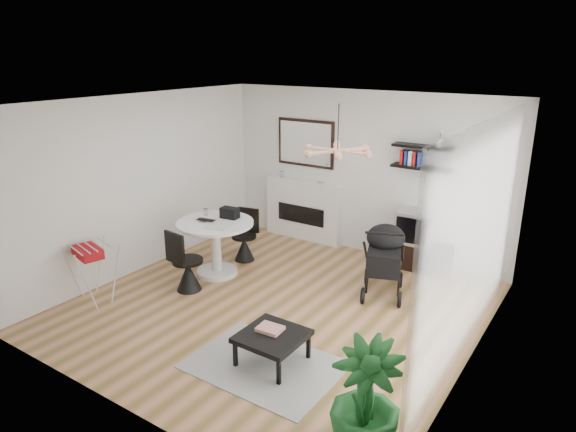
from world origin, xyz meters
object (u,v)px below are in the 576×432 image
Objects in this scene: drying_rack at (94,271)px; fireplace at (303,202)px; tv_console at (412,254)px; stroller at (384,262)px; dining_table at (216,240)px; potted_plant at (366,401)px; coffee_table at (272,337)px; crt_tv at (417,227)px.

fireplace is at bearing 88.12° from drying_rack.
tv_console is 1.13m from stroller.
stroller reaches higher than dining_table.
potted_plant is (3.23, -4.17, -0.15)m from fireplace.
fireplace reaches higher than stroller.
coffee_table is at bearing -62.78° from fireplace.
dining_table is 1.08× the size of potted_plant.
dining_table is 4.09m from potted_plant.
stroller reaches higher than potted_plant.
potted_plant reaches higher than dining_table.
dining_table is at bearing 77.61° from drying_rack.
potted_plant is (1.42, -0.66, 0.22)m from coffee_table.
potted_plant is at bearing 7.65° from drying_rack.
tv_console is 1.06× the size of stroller.
potted_plant is at bearing -52.26° from fireplace.
drying_rack is (-3.21, -3.50, 0.21)m from tv_console.
crt_tv is (2.17, -0.14, 0.00)m from fireplace.
potted_plant is at bearing -24.99° from coffee_table.
coffee_table is at bearing -95.47° from tv_console.
crt_tv is 0.71× the size of drying_rack.
crt_tv reaches higher than dining_table.
crt_tv is at bearing 66.41° from stroller.
fireplace reaches higher than drying_rack.
tv_console is 4.19m from potted_plant.
coffee_table is (1.80, -3.51, -0.37)m from fireplace.
crt_tv reaches higher than tv_console.
stroller is at bearing -93.02° from crt_tv.
stroller is 3.14m from potted_plant.
tv_console is 2.01× the size of crt_tv.
stroller is at bearing 82.31° from coffee_table.
fireplace is at bearing 117.22° from coffee_table.
tv_console is at bearing 62.19° from drying_rack.
potted_plant is (1.06, -4.03, -0.15)m from crt_tv.
fireplace is 2.02× the size of potted_plant.
dining_table is (-2.44, -1.92, -0.13)m from crt_tv.
crt_tv reaches higher than drying_rack.
stroller is (-0.06, -1.09, -0.22)m from crt_tv.
coffee_table is at bearing -118.26° from stroller.
dining_table is at bearing 145.11° from coffee_table.
drying_rack is at bearing -106.52° from fireplace.
crt_tv is 0.53× the size of stroller.
fireplace is 2.18m from tv_console.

